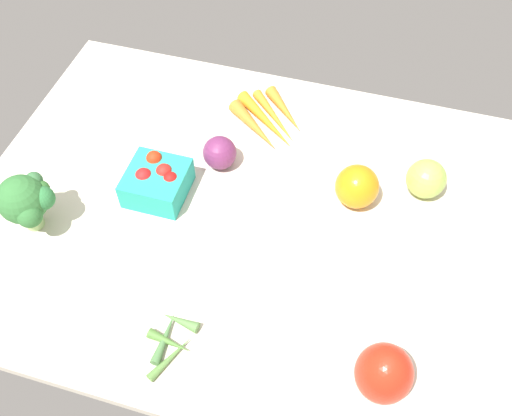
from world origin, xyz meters
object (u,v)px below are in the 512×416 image
object	(u,v)px
red_onion_near_basket	(220,153)
carrot_bunch	(268,119)
bell_pepper_orange	(357,186)
broccoli_head	(25,200)
berry_basket	(157,181)
okra_pile	(171,338)
bell_pepper_red	(384,373)
heirloom_tomato_green	(426,179)

from	to	relation	value
red_onion_near_basket	carrot_bunch	xyz separation A→B (cm)	(-5.91, -13.04, -1.88)
bell_pepper_orange	broccoli_head	size ratio (longest dim) A/B	0.70
berry_basket	okra_pile	size ratio (longest dim) A/B	0.93
broccoli_head	berry_basket	distance (cm)	22.52
bell_pepper_orange	carrot_bunch	world-z (taller)	bell_pepper_orange
red_onion_near_basket	okra_pile	size ratio (longest dim) A/B	0.56
okra_pile	bell_pepper_red	world-z (taller)	bell_pepper_red
heirloom_tomato_green	bell_pepper_red	distance (cm)	39.02
okra_pile	berry_basket	bearing A→B (deg)	-64.24
carrot_bunch	berry_basket	bearing A→B (deg)	57.10
okra_pile	bell_pepper_orange	bearing A→B (deg)	-122.40
carrot_bunch	okra_pile	size ratio (longest dim) A/B	1.58
heirloom_tomato_green	okra_pile	bearing A→B (deg)	50.11
okra_pile	carrot_bunch	bearing A→B (deg)	-91.98
carrot_bunch	bell_pepper_red	world-z (taller)	bell_pepper_red
berry_basket	bell_pepper_red	bearing A→B (deg)	150.62
carrot_bunch	bell_pepper_orange	bearing A→B (deg)	144.41
bell_pepper_orange	heirloom_tomato_green	distance (cm)	13.06
heirloom_tomato_green	carrot_bunch	bearing A→B (deg)	-15.65
broccoli_head	heirloom_tomato_green	bearing A→B (deg)	-157.70
bell_pepper_orange	heirloom_tomato_green	xyz separation A→B (cm)	(-11.77, -5.64, -0.41)
bell_pepper_orange	okra_pile	bearing A→B (deg)	57.60
berry_basket	heirloom_tomato_green	bearing A→B (deg)	-163.72
broccoli_head	red_onion_near_basket	bearing A→B (deg)	-139.79
red_onion_near_basket	heirloom_tomato_green	distance (cm)	38.40
broccoli_head	bell_pepper_red	distance (cm)	63.98
heirloom_tomato_green	okra_pile	distance (cm)	53.10
carrot_bunch	berry_basket	xyz separation A→B (cm)	(14.73, 22.77, 1.70)
bell_pepper_orange	berry_basket	world-z (taller)	bell_pepper_orange
broccoli_head	carrot_bunch	bearing A→B (deg)	-132.50
broccoli_head	berry_basket	world-z (taller)	broccoli_head
red_onion_near_basket	bell_pepper_red	xyz separation A→B (cm)	(-35.94, 34.94, 1.82)
bell_pepper_red	red_onion_near_basket	bearing A→B (deg)	-44.19
broccoli_head	bell_pepper_red	xyz separation A→B (cm)	(-62.76, 12.26, -1.97)
heirloom_tomato_green	bell_pepper_red	bearing A→B (deg)	86.69
bell_pepper_orange	heirloom_tomato_green	world-z (taller)	bell_pepper_orange
berry_basket	bell_pepper_orange	bearing A→B (deg)	-167.08
red_onion_near_basket	okra_pile	world-z (taller)	red_onion_near_basket
red_onion_near_basket	bell_pepper_red	bearing A→B (deg)	135.81
bell_pepper_red	broccoli_head	bearing A→B (deg)	-11.05
bell_pepper_orange	red_onion_near_basket	xyz separation A→B (cm)	(26.43, -1.65, -0.83)
carrot_bunch	bell_pepper_red	distance (cm)	56.72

